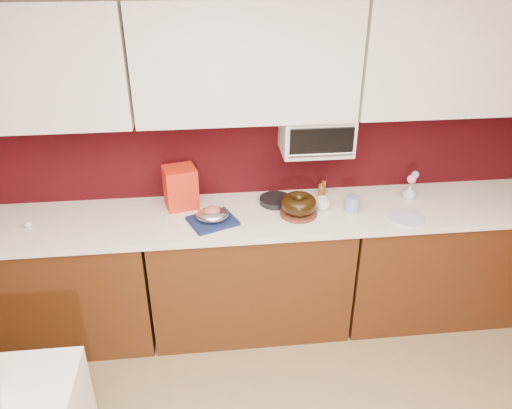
{
  "coord_description": "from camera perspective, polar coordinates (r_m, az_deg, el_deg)",
  "views": [
    {
      "loc": [
        -0.27,
        -0.87,
        2.5
      ],
      "look_at": [
        0.03,
        1.84,
        1.02
      ],
      "focal_mm": 35.0,
      "sensor_mm": 36.0,
      "label": 1
    }
  ],
  "objects": [
    {
      "name": "toaster_oven_handle",
      "position": [
        3.13,
        7.5,
        5.7
      ],
      "size": [
        0.42,
        0.02,
        0.02
      ],
      "primitive_type": "cylinder",
      "rotation": [
        0.0,
        1.57,
        0.0
      ],
      "color": "silver",
      "rests_on": "toaster_oven"
    },
    {
      "name": "countertop",
      "position": [
        3.25,
        -0.74,
        -1.36
      ],
      "size": [
        4.0,
        0.62,
        0.04
      ],
      "primitive_type": "cube",
      "color": "white",
      "rests_on": "base_cabinet_center"
    },
    {
      "name": "base_cabinet_right",
      "position": [
        3.84,
        19.64,
        -6.03
      ],
      "size": [
        1.31,
        0.58,
        0.86
      ],
      "primitive_type": "cube",
      "color": "#4C270F",
      "rests_on": "floor"
    },
    {
      "name": "coffee_mug",
      "position": [
        3.3,
        7.64,
        0.18
      ],
      "size": [
        0.12,
        0.12,
        0.1
      ],
      "primitive_type": "imported",
      "rotation": [
        0.0,
        0.0,
        0.73
      ],
      "color": "white",
      "rests_on": "countertop"
    },
    {
      "name": "toaster_oven",
      "position": [
        3.26,
        6.89,
        8.1
      ],
      "size": [
        0.45,
        0.3,
        0.25
      ],
      "primitive_type": "cube",
      "color": "white",
      "rests_on": "upper_cabinet_center"
    },
    {
      "name": "wall_back",
      "position": [
        3.37,
        -1.31,
        6.72
      ],
      "size": [
        4.0,
        0.02,
        2.5
      ],
      "primitive_type": "cube",
      "color": "#36070A",
      "rests_on": "floor"
    },
    {
      "name": "upper_cabinet_left",
      "position": [
        3.21,
        -26.39,
        13.97
      ],
      "size": [
        1.31,
        0.33,
        0.7
      ],
      "primitive_type": "cube",
      "color": "white",
      "rests_on": "wall_back"
    },
    {
      "name": "flower_pink",
      "position": [
        3.52,
        17.36,
        2.78
      ],
      "size": [
        0.06,
        0.06,
        0.06
      ],
      "primitive_type": "sphere",
      "color": "pink",
      "rests_on": "flower_vase"
    },
    {
      "name": "amber_bottle",
      "position": [
        3.43,
        7.42,
        1.46
      ],
      "size": [
        0.05,
        0.05,
        0.11
      ],
      "primitive_type": "cylinder",
      "rotation": [
        0.0,
        0.0,
        0.4
      ],
      "color": "brown",
      "rests_on": "countertop"
    },
    {
      "name": "bundt_cake",
      "position": [
        3.21,
        4.92,
        0.08
      ],
      "size": [
        0.25,
        0.25,
        0.09
      ],
      "primitive_type": "torus",
      "rotation": [
        0.0,
        0.0,
        0.08
      ],
      "color": "black",
      "rests_on": "cake_base"
    },
    {
      "name": "roasted_ham",
      "position": [
        3.12,
        -5.04,
        -0.78
      ],
      "size": [
        0.13,
        0.11,
        0.07
      ],
      "primitive_type": "ellipsoid",
      "rotation": [
        0.0,
        0.0,
        -0.25
      ],
      "color": "#BC6255",
      "rests_on": "foil_ham_nest"
    },
    {
      "name": "amber_bottle_tall",
      "position": [
        3.48,
        7.71,
        1.84
      ],
      "size": [
        0.04,
        0.04,
        0.11
      ],
      "primitive_type": "cylinder",
      "rotation": [
        0.0,
        0.0,
        0.22
      ],
      "color": "brown",
      "rests_on": "countertop"
    },
    {
      "name": "flower_blue",
      "position": [
        3.54,
        17.74,
        3.26
      ],
      "size": [
        0.05,
        0.05,
        0.05
      ],
      "primitive_type": "sphere",
      "color": "#8399D2",
      "rests_on": "flower_vase"
    },
    {
      "name": "foil_ham_nest",
      "position": [
        3.13,
        -5.02,
        -1.18
      ],
      "size": [
        0.22,
        0.19,
        0.08
      ],
      "primitive_type": "ellipsoid",
      "rotation": [
        0.0,
        0.0,
        0.1
      ],
      "color": "silver",
      "rests_on": "navy_towel"
    },
    {
      "name": "pandoro_box",
      "position": [
        3.31,
        -8.62,
        1.96
      ],
      "size": [
        0.24,
        0.23,
        0.28
      ],
      "primitive_type": "cube",
      "rotation": [
        0.0,
        0.0,
        0.23
      ],
      "color": "red",
      "rests_on": "countertop"
    },
    {
      "name": "navy_towel",
      "position": [
        3.15,
        -4.98,
        -1.88
      ],
      "size": [
        0.34,
        0.32,
        0.02
      ],
      "primitive_type": "cube",
      "rotation": [
        0.0,
        0.0,
        0.38
      ],
      "color": "#15224F",
      "rests_on": "countertop"
    },
    {
      "name": "upper_cabinet_right",
      "position": [
        3.42,
        22.59,
        15.48
      ],
      "size": [
        1.31,
        0.33,
        0.7
      ],
      "primitive_type": "cube",
      "color": "white",
      "rests_on": "wall_back"
    },
    {
      "name": "china_plate",
      "position": [
        3.33,
        16.84,
        -1.46
      ],
      "size": [
        0.3,
        0.3,
        0.01
      ],
      "primitive_type": "cylinder",
      "rotation": [
        0.0,
        0.0,
        0.31
      ],
      "color": "silver",
      "rests_on": "countertop"
    },
    {
      "name": "base_cabinet_left",
      "position": [
        3.65,
        -22.28,
        -8.56
      ],
      "size": [
        1.31,
        0.58,
        0.86
      ],
      "primitive_type": "cube",
      "color": "#4C270F",
      "rests_on": "floor"
    },
    {
      "name": "blue_jar",
      "position": [
        3.31,
        10.94,
        0.07
      ],
      "size": [
        0.12,
        0.12,
        0.11
      ],
      "primitive_type": "cylinder",
      "rotation": [
        0.0,
        0.0,
        -0.4
      ],
      "color": "navy",
      "rests_on": "countertop"
    },
    {
      "name": "cake_base",
      "position": [
        3.24,
        4.87,
        -0.99
      ],
      "size": [
        0.31,
        0.31,
        0.02
      ],
      "primitive_type": "cylinder",
      "rotation": [
        0.0,
        0.0,
        0.34
      ],
      "color": "brown",
      "rests_on": "countertop"
    },
    {
      "name": "flower_vase",
      "position": [
        3.56,
        17.15,
        1.44
      ],
      "size": [
        0.08,
        0.08,
        0.11
      ],
      "primitive_type": "imported",
      "rotation": [
        0.0,
        0.0,
        -0.04
      ],
      "color": "silver",
      "rests_on": "countertop"
    },
    {
      "name": "egg_right",
      "position": [
        3.39,
        -24.61,
        -2.09
      ],
      "size": [
        0.06,
        0.04,
        0.04
      ],
      "primitive_type": "ellipsoid",
      "rotation": [
        0.0,
        0.0,
        0.09
      ],
      "color": "silver",
      "rests_on": "countertop"
    },
    {
      "name": "toaster_oven_door",
      "position": [
        3.11,
        7.52,
        7.08
      ],
      "size": [
        0.4,
        0.02,
        0.18
      ],
      "primitive_type": "cube",
      "color": "black",
      "rests_on": "toaster_oven"
    },
    {
      "name": "upper_cabinet_center",
      "position": [
        3.04,
        -1.14,
        16.14
      ],
      "size": [
        1.31,
        0.33,
        0.7
      ],
      "primitive_type": "cube",
      "color": "white",
      "rests_on": "wall_back"
    },
    {
      "name": "dark_pan",
      "position": [
        3.37,
        2.25,
        0.47
      ],
      "size": [
        0.27,
        0.27,
        0.04
      ],
      "primitive_type": "cylinder",
      "rotation": [
        0.0,
        0.0,
        -0.26
      ],
      "color": "black",
      "rests_on": "countertop"
    },
    {
      "name": "base_cabinet_center",
      "position": [
        3.5,
        -0.7,
        -7.77
      ],
      "size": [
        1.31,
        0.58,
        0.86
      ],
      "primitive_type": "cube",
      "color": "#4C270F",
      "rests_on": "floor"
    }
  ]
}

